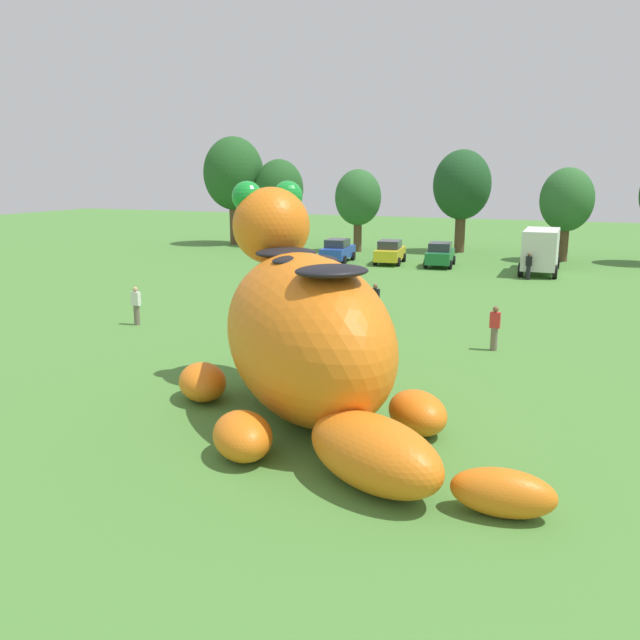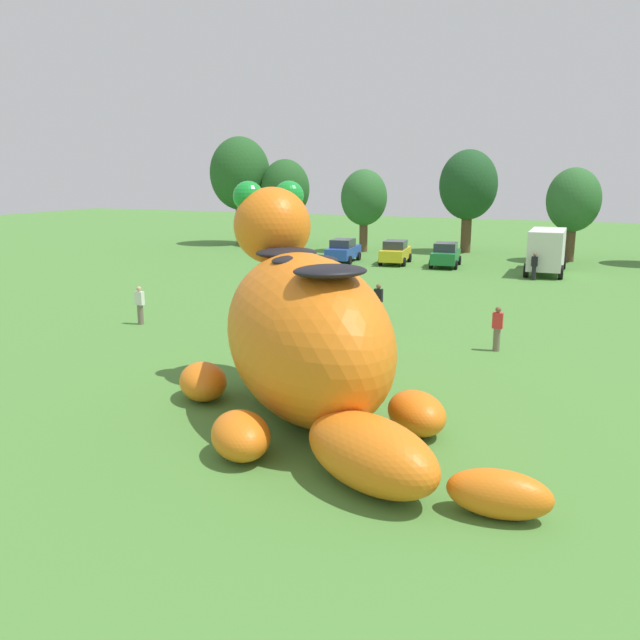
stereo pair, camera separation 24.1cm
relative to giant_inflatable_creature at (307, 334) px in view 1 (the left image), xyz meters
name	(u,v)px [view 1 (the left image)]	position (x,y,z in m)	size (l,w,h in m)	color
ground_plane	(331,405)	(0.31, 1.00, -2.33)	(160.00, 160.00, 0.00)	#4C8438
giant_inflatable_creature	(307,334)	(0.00, 0.00, 0.00)	(11.38, 9.56, 6.37)	orange
car_blue	(338,250)	(-10.80, 30.18, -1.47)	(2.22, 4.23, 1.72)	#2347B7
car_yellow	(390,252)	(-6.93, 30.79, -1.47)	(2.31, 4.27, 1.72)	yellow
car_green	(440,254)	(-3.19, 30.75, -1.47)	(2.28, 4.26, 1.72)	#1E7238
box_truck	(541,249)	(3.69, 30.32, -0.73)	(2.44, 6.44, 2.95)	#333842
tree_far_left	(234,174)	(-24.14, 38.14, 4.05)	(5.49, 5.49, 9.75)	brown
tree_left	(279,190)	(-19.65, 38.39, 2.72)	(4.35, 4.35, 7.72)	brown
tree_mid_left	(358,198)	(-11.64, 36.97, 2.14)	(3.85, 3.85, 6.84)	brown
tree_centre_left	(462,186)	(-3.60, 39.87, 3.17)	(4.74, 4.74, 8.41)	brown
tree_centre	(567,200)	(4.74, 37.14, 2.22)	(3.91, 3.91, 6.95)	brown
spectator_near_inflatable	(495,328)	(3.78, 9.00, -1.48)	(0.38, 0.26, 1.71)	#726656
spectator_mid_field	(375,303)	(-1.97, 12.09, -1.48)	(0.38, 0.26, 1.71)	black
spectator_by_cars	(136,306)	(-11.45, 7.27, -1.48)	(0.38, 0.26, 1.71)	#726656
spectator_wandering	(529,266)	(3.25, 26.98, -1.48)	(0.38, 0.26, 1.71)	black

